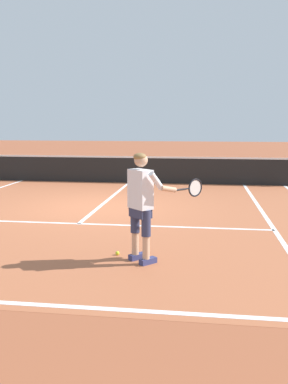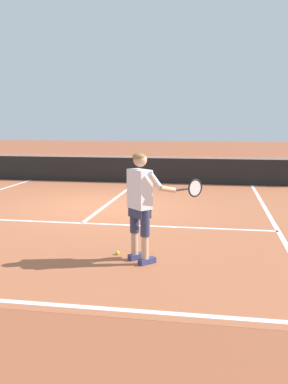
% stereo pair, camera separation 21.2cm
% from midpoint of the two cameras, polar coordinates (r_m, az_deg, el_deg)
% --- Properties ---
extents(ground_plane, '(80.00, 80.00, 0.00)m').
position_cam_midpoint_polar(ground_plane, '(11.02, -4.82, -1.97)').
color(ground_plane, '#9E5133').
extents(court_inner_surface, '(10.98, 10.85, 0.00)m').
position_cam_midpoint_polar(court_inner_surface, '(10.34, -5.81, -2.73)').
color(court_inner_surface, '#B2603D').
rests_on(court_inner_surface, ground).
extents(line_service, '(8.23, 0.10, 0.01)m').
position_cam_midpoint_polar(line_service, '(9.24, -7.75, -4.21)').
color(line_service, white).
rests_on(line_service, ground).
extents(line_centre_service, '(0.10, 6.40, 0.01)m').
position_cam_midpoint_polar(line_centre_service, '(12.26, -3.30, -0.78)').
color(line_centre_service, white).
rests_on(line_centre_service, ground).
extents(line_singles_right, '(0.10, 10.45, 0.01)m').
position_cam_midpoint_polar(line_singles_right, '(10.07, 17.43, -3.43)').
color(line_singles_right, white).
rests_on(line_singles_right, ground).
extents(tennis_net, '(11.96, 0.08, 1.07)m').
position_cam_midpoint_polar(tennis_net, '(15.30, -0.64, 3.12)').
color(tennis_net, '#333338').
rests_on(tennis_net, ground).
extents(tennis_player, '(1.16, 0.75, 1.71)m').
position_cam_midpoint_polar(tennis_player, '(6.44, 0.59, -1.09)').
color(tennis_player, navy).
rests_on(tennis_player, ground).
extents(tennis_ball_near_feet, '(0.07, 0.07, 0.07)m').
position_cam_midpoint_polar(tennis_ball_near_feet, '(7.02, -2.76, -8.26)').
color(tennis_ball_near_feet, '#CCE02D').
rests_on(tennis_ball_near_feet, ground).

